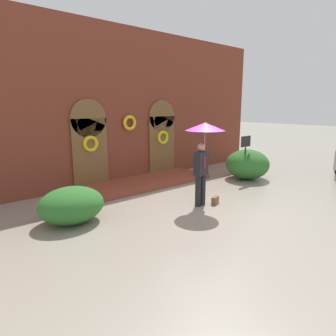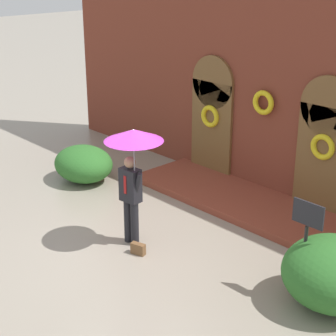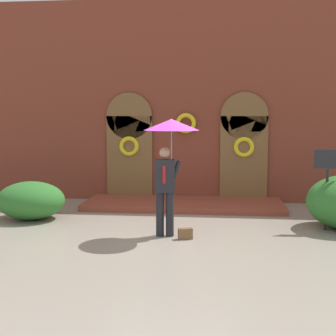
{
  "view_description": "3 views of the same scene",
  "coord_description": "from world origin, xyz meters",
  "px_view_note": "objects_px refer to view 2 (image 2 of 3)",
  "views": [
    {
      "loc": [
        -6.23,
        -5.5,
        2.8
      ],
      "look_at": [
        -0.47,
        1.14,
        0.98
      ],
      "focal_mm": 32.0,
      "sensor_mm": 36.0,
      "label": 1
    },
    {
      "loc": [
        7.48,
        -6.08,
        5.35
      ],
      "look_at": [
        -0.44,
        1.33,
        1.17
      ],
      "focal_mm": 60.0,
      "sensor_mm": 36.0,
      "label": 2
    },
    {
      "loc": [
        0.89,
        -9.1,
        2.47
      ],
      "look_at": [
        -0.22,
        1.26,
        1.25
      ],
      "focal_mm": 50.0,
      "sensor_mm": 36.0,
      "label": 3
    }
  ],
  "objects_px": {
    "handbag": "(138,249)",
    "shrub_right": "(334,273)",
    "sign_post": "(306,234)",
    "shrub_left": "(84,164)",
    "person_with_umbrella": "(133,152)"
  },
  "relations": [
    {
      "from": "person_with_umbrella",
      "to": "shrub_left",
      "type": "relative_size",
      "value": 1.49
    },
    {
      "from": "handbag",
      "to": "sign_post",
      "type": "distance_m",
      "value": 3.27
    },
    {
      "from": "sign_post",
      "to": "shrub_right",
      "type": "xyz_separation_m",
      "value": [
        0.45,
        0.18,
        -0.59
      ]
    },
    {
      "from": "handbag",
      "to": "shrub_left",
      "type": "xyz_separation_m",
      "value": [
        -3.73,
        1.39,
        0.33
      ]
    },
    {
      "from": "person_with_umbrella",
      "to": "handbag",
      "type": "bearing_deg",
      "value": -31.13
    },
    {
      "from": "sign_post",
      "to": "shrub_left",
      "type": "xyz_separation_m",
      "value": [
        -6.64,
        0.33,
        -0.72
      ]
    },
    {
      "from": "shrub_right",
      "to": "shrub_left",
      "type": "bearing_deg",
      "value": 178.76
    },
    {
      "from": "shrub_left",
      "to": "sign_post",
      "type": "bearing_deg",
      "value": -2.88
    },
    {
      "from": "handbag",
      "to": "shrub_right",
      "type": "xyz_separation_m",
      "value": [
        3.37,
        1.24,
        0.47
      ]
    },
    {
      "from": "sign_post",
      "to": "shrub_left",
      "type": "distance_m",
      "value": 6.69
    },
    {
      "from": "sign_post",
      "to": "shrub_left",
      "type": "height_order",
      "value": "sign_post"
    },
    {
      "from": "person_with_umbrella",
      "to": "sign_post",
      "type": "distance_m",
      "value": 3.44
    },
    {
      "from": "handbag",
      "to": "sign_post",
      "type": "xyz_separation_m",
      "value": [
        2.91,
        1.06,
        1.05
      ]
    },
    {
      "from": "shrub_left",
      "to": "handbag",
      "type": "bearing_deg",
      "value": -20.46
    },
    {
      "from": "person_with_umbrella",
      "to": "shrub_right",
      "type": "height_order",
      "value": "person_with_umbrella"
    }
  ]
}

